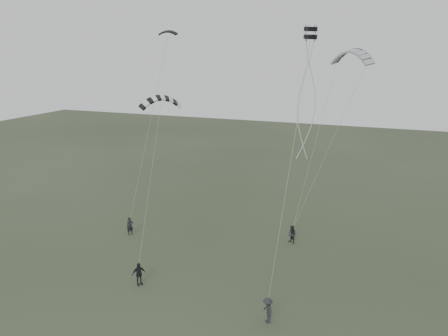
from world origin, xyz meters
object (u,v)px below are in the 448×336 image
(flyer_right, at_px, (292,234))
(flyer_far, at_px, (268,310))
(kite_box, at_px, (310,33))
(flyer_center, at_px, (139,274))
(kite_striped, at_px, (161,98))
(kite_pale_large, at_px, (352,51))
(kite_dark_small, at_px, (168,31))
(flyer_left, at_px, (130,226))

(flyer_right, height_order, flyer_far, flyer_far)
(flyer_far, bearing_deg, kite_box, 136.04)
(flyer_right, height_order, flyer_center, flyer_center)
(flyer_center, bearing_deg, kite_striped, 52.04)
(flyer_far, relative_size, kite_striped, 0.50)
(flyer_center, xyz_separation_m, kite_striped, (-1.50, 6.59, 11.09))
(kite_striped, bearing_deg, flyer_far, -77.21)
(kite_striped, bearing_deg, kite_pale_large, -8.58)
(flyer_center, height_order, kite_striped, kite_striped)
(flyer_far, distance_m, kite_dark_small, 25.07)
(flyer_left, height_order, flyer_far, flyer_far)
(kite_dark_small, bearing_deg, kite_pale_large, -1.82)
(kite_pale_large, bearing_deg, flyer_center, -90.24)
(flyer_center, xyz_separation_m, flyer_far, (9.25, -1.02, -0.02))
(kite_box, bearing_deg, flyer_far, -136.00)
(kite_striped, bearing_deg, kite_dark_small, 69.94)
(flyer_right, relative_size, flyer_center, 0.95)
(flyer_right, height_order, kite_dark_small, kite_dark_small)
(kite_box, bearing_deg, flyer_center, 164.74)
(kite_dark_small, bearing_deg, flyer_left, -111.35)
(kite_box, bearing_deg, kite_striped, 130.38)
(kite_pale_large, bearing_deg, flyer_right, -86.34)
(flyer_left, bearing_deg, flyer_center, -99.57)
(flyer_far, xyz_separation_m, kite_pale_large, (2.23, 16.15, 14.54))
(kite_pale_large, bearing_deg, kite_box, -60.43)
(flyer_center, relative_size, flyer_far, 1.02)
(flyer_left, xyz_separation_m, kite_dark_small, (1.15, 5.87, 16.17))
(flyer_far, xyz_separation_m, kite_box, (0.79, 5.04, 15.56))
(flyer_left, bearing_deg, kite_striped, -51.76)
(flyer_right, xyz_separation_m, flyer_center, (-8.24, -10.20, 0.04))
(flyer_far, bearing_deg, flyer_left, -154.01)
(flyer_left, height_order, kite_box, kite_box)
(kite_striped, bearing_deg, flyer_center, -119.12)
(flyer_far, height_order, kite_box, kite_box)
(flyer_far, distance_m, kite_pale_large, 21.84)
(flyer_center, bearing_deg, kite_dark_small, 56.56)
(flyer_center, distance_m, kite_box, 18.94)
(flyer_center, bearing_deg, flyer_right, 0.29)
(flyer_center, relative_size, kite_dark_small, 0.96)
(kite_dark_small, relative_size, kite_box, 2.39)
(flyer_center, relative_size, kite_box, 2.29)
(kite_box, bearing_deg, flyer_right, 69.14)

